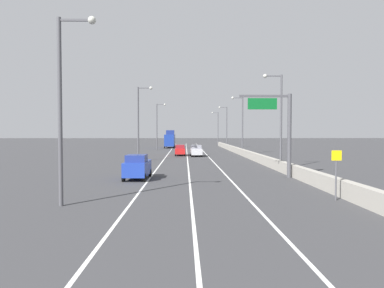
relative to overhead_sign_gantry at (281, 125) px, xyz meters
name	(u,v)px	position (x,y,z in m)	size (l,w,h in m)	color
ground_plane	(198,153)	(-6.23, 35.39, -4.73)	(320.00, 320.00, 0.00)	#38383A
lane_stripe_left	(166,157)	(-11.73, 26.39, -4.73)	(0.16, 130.00, 0.00)	silver
lane_stripe_center	(187,157)	(-8.23, 26.39, -4.73)	(0.16, 130.00, 0.00)	silver
lane_stripe_right	(209,157)	(-4.73, 26.39, -4.73)	(0.16, 130.00, 0.00)	silver
jersey_barrier_right	(267,161)	(1.34, 11.39, -4.18)	(0.60, 120.00, 1.10)	#9E998E
overhead_sign_gantry	(281,125)	(0.00, 0.00, 0.00)	(4.68, 0.36, 7.50)	#47474C
speed_advisory_sign	(336,171)	(0.44, -10.58, -2.96)	(0.60, 0.11, 3.00)	#4C4C51
lamp_post_right_second	(279,115)	(1.71, 7.29, 1.24)	(2.14, 0.44, 10.43)	#4C4C51
lamp_post_right_third	(241,121)	(1.55, 32.43, 1.24)	(2.14, 0.44, 10.43)	#4C4C51
lamp_post_right_fourth	(226,124)	(1.66, 57.57, 1.24)	(2.14, 0.44, 10.43)	#4C4C51
lamp_post_right_fifth	(217,126)	(1.82, 82.70, 1.24)	(2.14, 0.44, 10.43)	#4C4C51
lamp_post_left_near	(64,98)	(-15.24, -11.84, 1.24)	(2.14, 0.44, 10.43)	#4C4C51
lamp_post_left_mid	(140,118)	(-14.91, 18.32, 1.24)	(2.14, 0.44, 10.43)	#4C4C51
lamp_post_left_far	(158,123)	(-14.69, 48.48, 1.24)	(2.14, 0.44, 10.43)	#4C4C51
car_silver_0	(196,151)	(-6.73, 27.33, -3.78)	(1.99, 4.12, 1.91)	#B7B7BC
car_blue_1	(137,167)	(-12.75, -0.73, -3.66)	(2.09, 4.39, 2.14)	#1E389E
car_red_2	(180,150)	(-9.45, 29.63, -3.79)	(1.83, 4.72, 1.87)	red
box_truck	(170,140)	(-12.46, 59.45, -2.67)	(2.55, 8.51, 4.49)	navy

